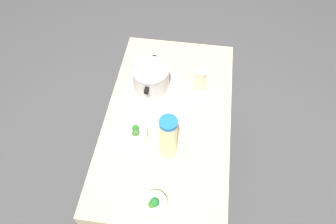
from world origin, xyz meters
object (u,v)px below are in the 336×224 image
(cooking_pot, at_px, (151,78))
(broccoli_bowl_center, at_px, (154,205))
(broccoli_bowl_front, at_px, (135,134))
(mason_jar, at_px, (200,79))
(lemonade_pitcher, at_px, (168,137))

(cooking_pot, distance_m, broccoli_bowl_center, 0.77)
(cooking_pot, bearing_deg, broccoli_bowl_front, 175.80)
(mason_jar, relative_size, broccoli_bowl_front, 1.02)
(cooking_pot, height_order, broccoli_bowl_center, cooking_pot)
(lemonade_pitcher, xyz_separation_m, mason_jar, (0.49, -0.13, -0.08))
(mason_jar, bearing_deg, lemonade_pitcher, 164.84)
(lemonade_pitcher, bearing_deg, mason_jar, -15.16)
(lemonade_pitcher, height_order, broccoli_bowl_center, lemonade_pitcher)
(broccoli_bowl_center, bearing_deg, lemonade_pitcher, -4.93)
(broccoli_bowl_front, height_order, broccoli_bowl_center, broccoli_bowl_center)
(mason_jar, height_order, broccoli_bowl_front, mason_jar)
(lemonade_pitcher, height_order, mason_jar, lemonade_pitcher)
(cooking_pot, height_order, broccoli_bowl_front, cooking_pot)
(broccoli_bowl_center, bearing_deg, cooking_pot, 10.78)
(broccoli_bowl_front, xyz_separation_m, broccoli_bowl_center, (-0.38, -0.17, 0.00))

